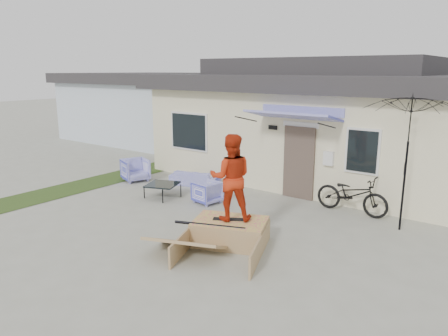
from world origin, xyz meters
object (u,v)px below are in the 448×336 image
Objects in this scene: loveseat at (195,175)px; armchair_right at (207,191)px; coffee_table at (163,191)px; skate_ramp at (230,232)px; skateboard at (231,219)px; armchair_left at (135,169)px; skater at (231,176)px; bicycle at (352,190)px; patio_umbrella at (407,157)px.

armchair_right reaches higher than loveseat.
coffee_table is 0.41× the size of skate_ramp.
skateboard reaches higher than coffee_table.
armchair_left is 6.16m from skater.
armchair_left is 0.43× the size of bicycle.
armchair_right is 0.37× the size of skater.
coffee_table is 4.02m from skater.
skater is (5.63, -2.28, 1.07)m from armchair_left.
coffee_table is at bearing 114.49° from bicycle.
coffee_table is 6.63m from patio_umbrella.
bicycle reaches higher than skate_ramp.
patio_umbrella reaches higher than armchair_right.
skater is at bearing 90.00° from skate_ramp.
armchair_left is 2.27m from coffee_table.
bicycle is (3.56, 1.60, 0.27)m from armchair_right.
skate_ramp is (3.69, -3.13, -0.06)m from loveseat.
skateboard is (-2.75, -2.97, -1.21)m from patio_umbrella.
armchair_right is (1.51, -1.24, 0.03)m from loveseat.
skater is (0.00, 0.00, 0.95)m from skateboard.
coffee_table is 0.46× the size of skater.
patio_umbrella is at bearing -106.90° from bicycle.
armchair_right is at bearing -75.19° from armchair_left.
loveseat is 1.94× the size of armchair_left.
armchair_left is 0.45× the size of skater.
patio_umbrella is (4.91, 1.12, 1.40)m from armchair_right.
skater is at bearing 123.87° from loveseat.
skate_ramp is (-2.73, -3.02, -1.49)m from patio_umbrella.
armchair_left is 6.11m from skate_ramp.
armchair_left is 8.51m from patio_umbrella.
skate_ramp is at bearing 75.01° from skater.
skateboard is at bearing 180.00° from skater.
skate_ramp is (3.54, -1.50, 0.05)m from coffee_table.
patio_umbrella reaches higher than armchair_left.
coffee_table is 0.44× the size of bicycle.
skate_ramp is at bearing 123.58° from loveseat.
skateboard is (-1.39, -3.44, -0.08)m from bicycle.
skateboard is at bearing -22.39° from coffee_table.
armchair_right is 0.29× the size of patio_umbrella.
loveseat is 1.91× the size of coffee_table.
bicycle is 2.51× the size of skateboard.
skater is at bearing 59.47° from armchair_right.
loveseat is at bearing 118.62° from skate_ramp.
armchair_left is 0.98× the size of coffee_table.
armchair_left is 3.49m from armchair_right.
skate_ramp is at bearing -132.10° from patio_umbrella.
skate_ramp is 0.28m from skateboard.
bicycle is at bearing 160.66° from patio_umbrella.
armchair_right reaches higher than skate_ramp.
patio_umbrella is at bearing 16.57° from skateboard.
skate_ramp is at bearing -22.94° from coffee_table.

